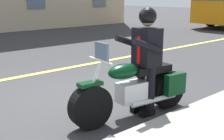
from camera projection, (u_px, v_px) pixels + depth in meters
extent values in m
plane|color=#333335|center=(69.00, 97.00, 5.71)|extent=(80.00, 80.00, 0.00)
cube|color=#E5DB4C|center=(24.00, 76.00, 7.17)|extent=(60.00, 0.16, 0.01)
cylinder|color=black|center=(91.00, 107.00, 4.30)|extent=(0.68, 0.28, 0.66)
cylinder|color=black|center=(167.00, 89.00, 5.15)|extent=(0.68, 0.28, 0.66)
cube|color=silver|center=(134.00, 91.00, 4.72)|extent=(0.59, 0.35, 0.32)
ellipsoid|color=black|center=(124.00, 71.00, 4.52)|extent=(0.59, 0.35, 0.24)
cube|color=black|center=(151.00, 69.00, 4.83)|extent=(0.73, 0.37, 0.12)
cube|color=black|center=(175.00, 84.00, 4.91)|extent=(0.41, 0.17, 0.36)
cube|color=black|center=(157.00, 78.00, 5.26)|extent=(0.41, 0.17, 0.36)
cylinder|color=silver|center=(91.00, 89.00, 4.25)|extent=(0.35, 0.09, 0.76)
cylinder|color=silver|center=(101.00, 61.00, 4.24)|extent=(0.11, 0.60, 0.04)
cube|color=black|center=(90.00, 84.00, 4.22)|extent=(0.38, 0.20, 0.06)
cylinder|color=silver|center=(154.00, 100.00, 4.79)|extent=(0.90, 0.19, 0.08)
cube|color=slate|center=(102.00, 52.00, 4.22)|extent=(0.08, 0.32, 0.28)
cylinder|color=black|center=(150.00, 91.00, 4.76)|extent=(0.14, 0.14, 0.84)
cube|color=black|center=(147.00, 113.00, 4.81)|extent=(0.27, 0.14, 0.10)
cylinder|color=black|center=(141.00, 87.00, 4.95)|extent=(0.14, 0.14, 0.84)
cube|color=black|center=(138.00, 108.00, 5.01)|extent=(0.27, 0.14, 0.10)
cube|color=black|center=(147.00, 47.00, 4.68)|extent=(0.37, 0.44, 0.60)
cube|color=red|center=(139.00, 50.00, 4.60)|extent=(0.03, 0.07, 0.44)
cylinder|color=black|center=(147.00, 46.00, 4.39)|extent=(0.56, 0.17, 0.28)
cylinder|color=black|center=(130.00, 42.00, 4.74)|extent=(0.56, 0.17, 0.28)
sphere|color=tan|center=(148.00, 19.00, 4.58)|extent=(0.22, 0.22, 0.22)
sphere|color=black|center=(148.00, 16.00, 4.56)|extent=(0.28, 0.28, 0.28)
cylinder|color=black|center=(211.00, 18.00, 18.85)|extent=(1.00, 0.30, 1.00)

